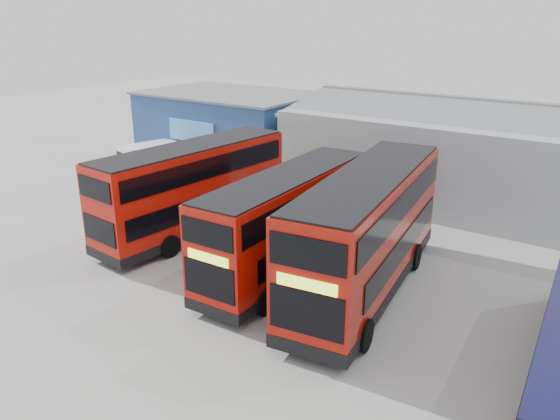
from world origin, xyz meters
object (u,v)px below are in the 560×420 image
object	(u,v)px
office_block	(230,127)
panel_van	(156,157)
double_decker_left	(194,191)
double_decker_centre	(287,224)
double_decker_right	(367,234)

from	to	relation	value
office_block	panel_van	bearing A→B (deg)	-111.83
double_decker_left	panel_van	bearing A→B (deg)	-29.29
double_decker_left	panel_van	size ratio (longest dim) A/B	2.11
double_decker_centre	double_decker_right	size ratio (longest dim) A/B	0.88
double_decker_left	double_decker_centre	xyz separation A→B (m)	(6.21, -0.97, -0.09)
double_decker_right	panel_van	world-z (taller)	double_decker_right
panel_van	double_decker_left	bearing A→B (deg)	-18.41
double_decker_left	double_decker_centre	size ratio (longest dim) A/B	1.05
double_decker_centre	double_decker_left	bearing A→B (deg)	169.19
double_decker_centre	panel_van	size ratio (longest dim) A/B	2.01
double_decker_left	double_decker_right	size ratio (longest dim) A/B	0.93
double_decker_left	panel_van	world-z (taller)	double_decker_left
double_decker_left	double_decker_right	xyz separation A→B (m)	(9.71, -0.64, 0.16)
double_decker_centre	panel_van	xyz separation A→B (m)	(-15.94, 7.56, -0.98)
panel_van	double_decker_centre	bearing A→B (deg)	-9.68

